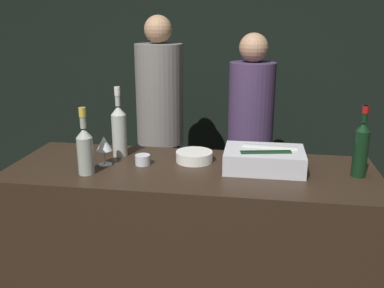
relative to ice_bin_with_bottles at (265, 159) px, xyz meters
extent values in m
cube|color=black|center=(-0.37, 2.05, 0.26)|extent=(6.40, 0.06, 2.80)
cube|color=#2D2116|center=(-0.37, -0.05, -0.60)|extent=(1.88, 0.67, 1.08)
cube|color=silver|center=(0.00, 0.00, -0.01)|extent=(0.40, 0.28, 0.10)
cylinder|color=black|center=(0.00, -0.05, 0.02)|extent=(0.26, 0.12, 0.07)
cylinder|color=#B2B7AD|center=(0.02, 0.04, 0.02)|extent=(0.28, 0.09, 0.07)
cylinder|color=silver|center=(-0.37, 0.07, -0.03)|extent=(0.20, 0.20, 0.05)
cylinder|color=gray|center=(-0.37, 0.07, -0.01)|extent=(0.16, 0.16, 0.01)
cylinder|color=silver|center=(-0.82, -0.06, -0.06)|extent=(0.07, 0.07, 0.00)
cylinder|color=silver|center=(-0.82, -0.06, -0.02)|extent=(0.01, 0.01, 0.07)
cone|color=silver|center=(-0.82, -0.06, 0.06)|extent=(0.08, 0.08, 0.08)
cylinder|color=silver|center=(-0.63, -0.03, -0.03)|extent=(0.08, 0.08, 0.05)
sphere|color=#F9D67F|center=(-0.63, -0.03, -0.03)|extent=(0.04, 0.04, 0.04)
cylinder|color=#9EA899|center=(-0.87, -0.20, 0.04)|extent=(0.08, 0.08, 0.19)
cone|color=#9EA899|center=(-0.87, -0.20, 0.15)|extent=(0.08, 0.08, 0.05)
cylinder|color=#9EA899|center=(-0.87, -0.20, 0.23)|extent=(0.03, 0.03, 0.10)
cylinder|color=gold|center=(-0.87, -0.20, 0.25)|extent=(0.03, 0.03, 0.05)
cylinder|color=#B2B7AD|center=(-0.79, 0.10, 0.06)|extent=(0.08, 0.08, 0.23)
cone|color=#B2B7AD|center=(-0.79, 0.10, 0.20)|extent=(0.08, 0.08, 0.05)
cylinder|color=#B2B7AD|center=(-0.79, 0.10, 0.28)|extent=(0.03, 0.03, 0.10)
cylinder|color=white|center=(-0.79, 0.10, 0.31)|extent=(0.03, 0.03, 0.05)
cylinder|color=black|center=(0.45, -0.03, 0.06)|extent=(0.07, 0.07, 0.23)
cone|color=black|center=(0.45, -0.03, 0.19)|extent=(0.07, 0.07, 0.04)
cylinder|color=black|center=(0.45, -0.03, 0.25)|extent=(0.03, 0.03, 0.08)
cylinder|color=maroon|center=(0.45, -0.03, 0.27)|extent=(0.03, 0.03, 0.04)
cube|color=black|center=(-0.10, 1.09, -0.75)|extent=(0.26, 0.19, 0.79)
cylinder|color=#473356|center=(-0.10, 1.09, 0.01)|extent=(0.34, 0.34, 0.72)
sphere|color=tan|center=(-0.10, 1.09, 0.47)|extent=(0.21, 0.21, 0.21)
cube|color=black|center=(-0.81, 1.14, -0.71)|extent=(0.28, 0.20, 0.86)
cylinder|color=slate|center=(-0.81, 1.14, 0.10)|extent=(0.37, 0.37, 0.77)
sphere|color=tan|center=(-0.81, 1.14, 0.60)|extent=(0.21, 0.21, 0.21)
camera|label=1|loc=(-0.04, -2.08, 0.69)|focal=40.00mm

